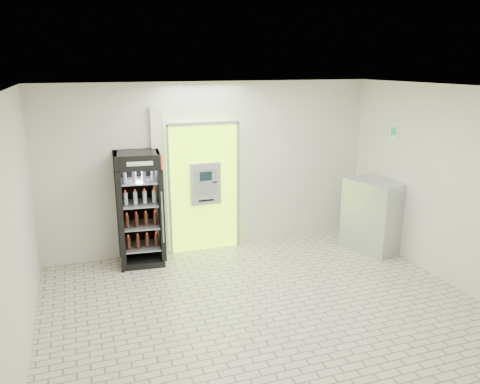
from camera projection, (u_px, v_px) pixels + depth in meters
name	position (u px, v px, depth m)	size (l,w,h in m)	color
ground	(265.00, 308.00, 6.50)	(6.00, 6.00, 0.00)	#BFB59E
room_shell	(267.00, 180.00, 6.01)	(6.00, 6.00, 6.00)	silver
atm_assembly	(204.00, 187.00, 8.32)	(1.30, 0.24, 2.33)	#A3FF0D
pillar	(159.00, 183.00, 8.07)	(0.22, 0.11, 2.60)	silver
beverage_cooler	(140.00, 211.00, 7.80)	(0.78, 0.72, 1.91)	black
steel_cabinet	(373.00, 215.00, 8.43)	(0.93, 1.12, 1.29)	#AEB1B6
exit_sign	(394.00, 133.00, 8.17)	(0.02, 0.22, 0.26)	white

